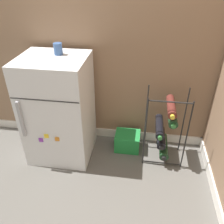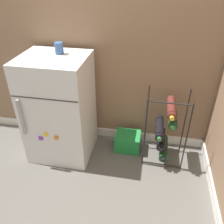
{
  "view_description": "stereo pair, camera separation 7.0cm",
  "coord_description": "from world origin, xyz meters",
  "px_view_note": "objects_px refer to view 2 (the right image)",
  "views": [
    {
      "loc": [
        0.23,
        -1.37,
        1.58
      ],
      "look_at": [
        -0.03,
        0.35,
        0.48
      ],
      "focal_mm": 38.0,
      "sensor_mm": 36.0,
      "label": 1
    },
    {
      "loc": [
        0.3,
        -1.36,
        1.58
      ],
      "look_at": [
        -0.03,
        0.35,
        0.48
      ],
      "focal_mm": 38.0,
      "sensor_mm": 36.0,
      "label": 2
    }
  ],
  "objects_px": {
    "fridge_top_cup": "(59,48)",
    "wine_rack": "(165,130)",
    "mini_fridge": "(59,109)",
    "soda_box": "(128,141)"
  },
  "relations": [
    {
      "from": "soda_box",
      "to": "fridge_top_cup",
      "type": "relative_size",
      "value": 2.59
    },
    {
      "from": "wine_rack",
      "to": "mini_fridge",
      "type": "bearing_deg",
      "value": -176.51
    },
    {
      "from": "mini_fridge",
      "to": "fridge_top_cup",
      "type": "xyz_separation_m",
      "value": [
        0.03,
        0.08,
        0.52
      ]
    },
    {
      "from": "fridge_top_cup",
      "to": "wine_rack",
      "type": "bearing_deg",
      "value": -1.24
    },
    {
      "from": "mini_fridge",
      "to": "fridge_top_cup",
      "type": "height_order",
      "value": "fridge_top_cup"
    },
    {
      "from": "wine_rack",
      "to": "soda_box",
      "type": "height_order",
      "value": "wine_rack"
    },
    {
      "from": "mini_fridge",
      "to": "fridge_top_cup",
      "type": "distance_m",
      "value": 0.53
    },
    {
      "from": "mini_fridge",
      "to": "wine_rack",
      "type": "distance_m",
      "value": 0.96
    },
    {
      "from": "soda_box",
      "to": "wine_rack",
      "type": "bearing_deg",
      "value": -12.66
    },
    {
      "from": "wine_rack",
      "to": "soda_box",
      "type": "bearing_deg",
      "value": 167.34
    }
  ]
}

